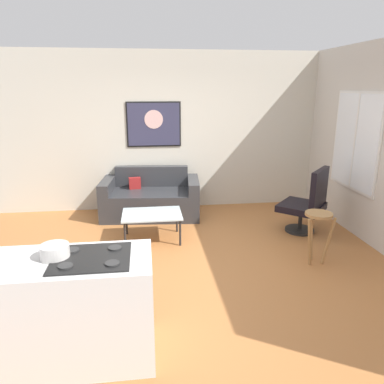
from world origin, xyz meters
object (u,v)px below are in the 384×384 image
(couch, at_px, (151,199))
(armchair, at_px, (308,203))
(bar_stool, at_px, (318,224))
(coffee_table, at_px, (152,216))
(wall_painting, at_px, (154,124))
(mixing_bowl, at_px, (55,252))

(couch, xyz_separation_m, armchair, (2.36, -1.11, 0.19))
(armchair, height_order, bar_stool, armchair)
(coffee_table, height_order, wall_painting, wall_painting)
(coffee_table, xyz_separation_m, bar_stool, (2.05, -1.02, 0.16))
(mixing_bowl, bearing_deg, coffee_table, 71.36)
(wall_painting, bearing_deg, armchair, -34.37)
(couch, xyz_separation_m, mixing_bowl, (-0.80, -3.44, 0.65))
(bar_stool, relative_size, wall_painting, 0.71)
(armchair, height_order, mixing_bowl, armchair)
(armchair, distance_m, bar_stool, 1.05)
(mixing_bowl, height_order, wall_painting, wall_painting)
(bar_stool, distance_m, mixing_bowl, 3.17)
(couch, bearing_deg, bar_stool, -45.94)
(couch, relative_size, mixing_bowl, 7.68)
(couch, relative_size, wall_painting, 1.80)
(coffee_table, bearing_deg, mixing_bowl, -108.64)
(mixing_bowl, xyz_separation_m, wall_painting, (0.90, 3.88, 0.60))
(armchair, relative_size, bar_stool, 1.51)
(bar_stool, bearing_deg, couch, 134.06)
(coffee_table, height_order, armchair, armchair)
(bar_stool, xyz_separation_m, mixing_bowl, (-2.84, -1.33, 0.41))
(mixing_bowl, bearing_deg, armchair, 36.45)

